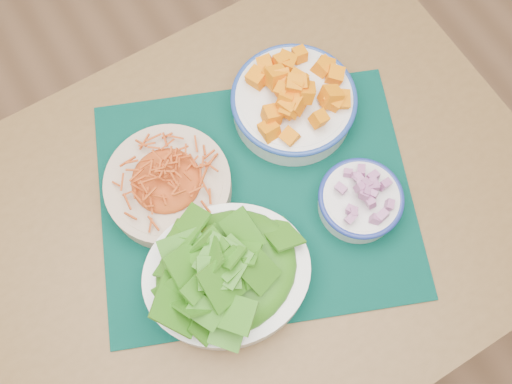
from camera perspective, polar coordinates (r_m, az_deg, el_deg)
ground at (r=1.71m, az=0.87°, el=-3.62°), size 4.00×4.00×0.00m
table at (r=1.04m, az=-3.72°, el=-5.71°), size 1.11×0.74×0.75m
placemat at (r=0.94m, az=-0.00°, el=-0.65°), size 0.63×0.58×0.00m
carrot_bowl at (r=0.92m, az=-8.83°, el=0.84°), size 0.21×0.21×0.08m
squash_bowl at (r=0.97m, az=3.81°, el=9.25°), size 0.27×0.27×0.10m
lettuce_bowl at (r=0.85m, az=-2.96°, el=-8.01°), size 0.30×0.28×0.12m
onion_bowl at (r=0.92m, az=10.40°, el=-0.72°), size 0.15×0.15×0.07m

